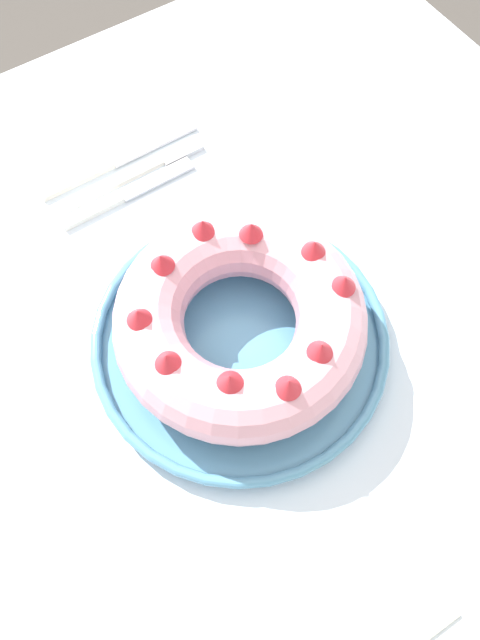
# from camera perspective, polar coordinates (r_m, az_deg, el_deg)

# --- Properties ---
(ground_plane) EXTENTS (8.00, 8.00, 0.00)m
(ground_plane) POSITION_cam_1_polar(r_m,az_deg,el_deg) (1.42, 0.74, -14.88)
(ground_plane) COLOR #4C4742
(dining_table) EXTENTS (1.10, 1.08, 0.76)m
(dining_table) POSITION_cam_1_polar(r_m,az_deg,el_deg) (0.79, 1.29, -5.29)
(dining_table) COLOR silver
(dining_table) RESTS_ON ground_plane
(serving_dish) EXTENTS (0.33, 0.33, 0.03)m
(serving_dish) POSITION_cam_1_polar(r_m,az_deg,el_deg) (0.69, 0.00, -1.84)
(serving_dish) COLOR #518EB2
(serving_dish) RESTS_ON dining_table
(bundt_cake) EXTENTS (0.26, 0.26, 0.09)m
(bundt_cake) POSITION_cam_1_polar(r_m,az_deg,el_deg) (0.64, 0.00, 0.04)
(bundt_cake) COLOR #E09EAD
(bundt_cake) RESTS_ON serving_dish
(fork) EXTENTS (0.02, 0.21, 0.01)m
(fork) POSITION_cam_1_polar(r_m,az_deg,el_deg) (0.84, -8.91, 13.40)
(fork) COLOR white
(fork) RESTS_ON dining_table
(serving_knife) EXTENTS (0.02, 0.22, 0.01)m
(serving_knife) POSITION_cam_1_polar(r_m,az_deg,el_deg) (0.85, -11.87, 13.79)
(serving_knife) COLOR white
(serving_knife) RESTS_ON dining_table
(cake_knife) EXTENTS (0.02, 0.19, 0.01)m
(cake_knife) POSITION_cam_1_polar(r_m,az_deg,el_deg) (0.82, -10.97, 10.93)
(cake_knife) COLOR white
(cake_knife) RESTS_ON dining_table
(napkin) EXTENTS (0.12, 0.09, 0.00)m
(napkin) POSITION_cam_1_polar(r_m,az_deg,el_deg) (0.65, 12.94, -22.25)
(napkin) COLOR beige
(napkin) RESTS_ON dining_table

